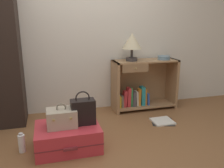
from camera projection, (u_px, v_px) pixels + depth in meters
ground_plane at (111, 157)px, 2.45m from camera, size 9.00×9.00×0.00m
back_wall at (84, 25)px, 3.50m from camera, size 6.40×0.10×2.60m
bookshelf at (142, 86)px, 3.74m from camera, size 1.00×0.38×0.78m
table_lamp at (132, 42)px, 3.48m from camera, size 0.29×0.29×0.41m
bowl at (164, 58)px, 3.68m from camera, size 0.19×0.19×0.06m
suitcase_large at (68, 137)px, 2.60m from camera, size 0.69×0.54×0.26m
train_case at (62, 118)px, 2.53m from camera, size 0.31×0.24×0.26m
handbag at (83, 111)px, 2.58m from camera, size 0.26×0.15×0.37m
bottle at (22, 143)px, 2.52m from camera, size 0.07×0.07×0.22m
open_book_on_floor at (162, 121)px, 3.29m from camera, size 0.37×0.37×0.02m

